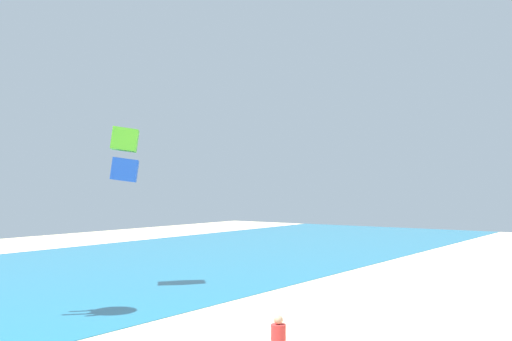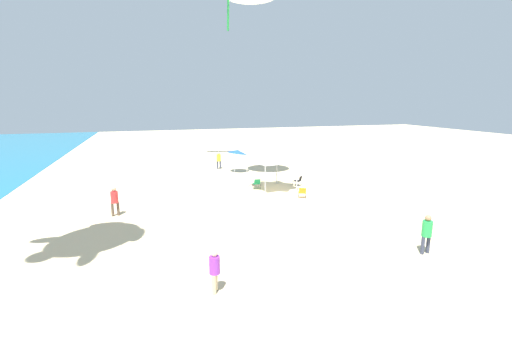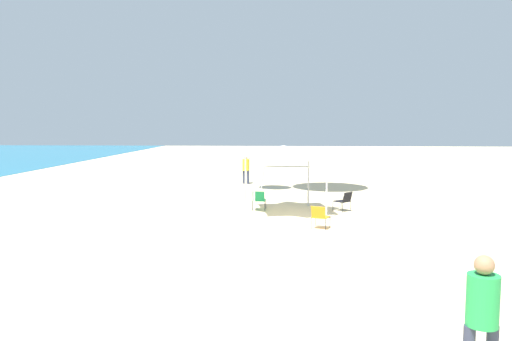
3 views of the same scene
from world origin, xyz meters
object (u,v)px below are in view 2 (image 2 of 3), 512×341
Objects in this scene: folding_chair_left_of_tent at (302,192)px; person_by_tent at (115,199)px; canopy_tent at (272,158)px; beach_umbrella at (237,152)px; person_beachcomber at (427,231)px; person_kite_handler at (215,268)px; person_watching_sky at (219,159)px; folding_chair_right_of_tent at (298,180)px; folding_chair_near_cooler at (257,183)px.

person_by_tent reaches higher than folding_chair_left_of_tent.
beach_umbrella is at bearing 7.24° from canopy_tent.
person_beachcomber reaches higher than folding_chair_left_of_tent.
person_kite_handler is 0.94× the size of person_watching_sky.
beach_umbrella is 2.94× the size of folding_chair_right_of_tent.
folding_chair_right_of_tent is at bearing -152.88° from beach_umbrella.
person_by_tent reaches higher than folding_chair_near_cooler.
person_kite_handler is (-20.56, 6.05, -1.05)m from beach_umbrella.
person_by_tent reaches higher than person_watching_sky.
person_beachcomber is at bearing 133.35° from person_watching_sky.
person_by_tent is (-3.68, 10.09, 0.58)m from folding_chair_near_cooler.
person_by_tent is (-3.15, 11.12, -1.42)m from canopy_tent.
person_kite_handler is at bearing 12.55° from folding_chair_right_of_tent.
person_beachcomber is at bearing 48.10° from folding_chair_right_of_tent.
beach_umbrella reaches higher than person_kite_handler.
folding_chair_right_of_tent is 3.71m from folding_chair_left_of_tent.
folding_chair_near_cooler is 4.21m from folding_chair_left_of_tent.
folding_chair_near_cooler is at bearing 128.64° from person_watching_sky.
canopy_tent reaches higher than person_kite_handler.
folding_chair_left_of_tent is 12.39m from person_by_tent.
person_beachcomber reaches higher than folding_chair_right_of_tent.
folding_chair_near_cooler is at bearing 178.99° from beach_umbrella.
folding_chair_near_cooler is at bearing 179.72° from person_kite_handler.
beach_umbrella is at bearing 152.17° from person_watching_sky.
folding_chair_right_of_tent and folding_chair_left_of_tent have the same top height.
beach_umbrella is 2.94× the size of folding_chair_near_cooler.
folding_chair_right_of_tent is at bearing -178.31° from folding_chair_near_cooler.
person_beachcomber is (0.41, -9.77, 0.11)m from person_kite_handler.
canopy_tent reaches higher than folding_chair_left_of_tent.
folding_chair_left_of_tent is 0.44× the size of person_beachcomber.
person_beachcomber is (-22.40, -5.09, 0.05)m from person_watching_sky.
canopy_tent reaches higher than beach_umbrella.
folding_chair_near_cooler is at bearing 101.42° from person_beachcomber.
folding_chair_right_of_tent is at bearing 168.49° from person_kite_handler.
person_by_tent is at bearing 135.30° from beach_umbrella.
folding_chair_right_of_tent is 16.81m from person_kite_handler.
folding_chair_left_of_tent is 0.46× the size of person_by_tent.
person_kite_handler is at bearing 163.60° from beach_umbrella.
person_beachcomber is at bearing -169.56° from beach_umbrella.
folding_chair_left_of_tent is (-3.54, -2.29, 0.00)m from folding_chair_near_cooler.
person_by_tent is at bearing 140.35° from person_beachcomber.
canopy_tent is 9.79m from person_watching_sky.
folding_chair_near_cooler is at bearing 62.53° from canopy_tent.
folding_chair_near_cooler is 15.15m from person_kite_handler.
person_beachcomber is (-13.48, -0.29, 0.61)m from folding_chair_right_of_tent.
person_beachcomber reaches higher than person_kite_handler.
person_by_tent is (-10.32, 10.21, -0.97)m from beach_umbrella.
person_kite_handler reaches higher than folding_chair_left_of_tent.
person_by_tent is 15.35m from person_watching_sky.
person_watching_sky is (22.80, -4.67, 0.06)m from person_kite_handler.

